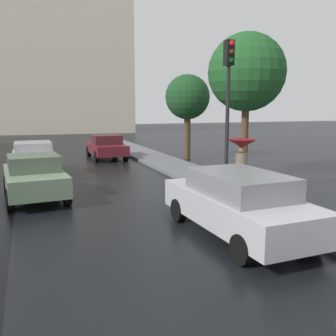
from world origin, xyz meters
name	(u,v)px	position (x,y,z in m)	size (l,w,h in m)	color
car_green_near_kerb	(34,176)	(-1.59, 9.22, 0.75)	(2.07, 3.98, 1.47)	slate
car_maroon_mid_road	(106,147)	(2.60, 18.03, 0.71)	(1.90, 3.96, 1.40)	maroon
car_silver_far_ahead	(238,203)	(2.82, 3.73, 0.79)	(2.03, 4.59, 1.52)	#B2B5BA
car_white_far_lane	(34,159)	(-1.52, 13.67, 0.76)	(1.85, 4.24, 1.48)	silver
pedestrian_with_umbrella_near	(241,152)	(4.70, 6.66, 1.58)	(0.95, 0.95, 1.85)	black
traffic_light	(228,92)	(4.17, 6.68, 3.48)	(0.26, 0.39, 4.88)	black
street_tree_near	(247,73)	(6.72, 9.71, 4.37)	(3.15, 3.15, 5.97)	#4C3823
street_tree_mid	(187,98)	(6.95, 16.16, 3.52)	(2.54, 2.54, 4.84)	#4C3823
distant_tower	(65,39)	(3.07, 43.45, 10.91)	(15.55, 10.08, 21.82)	beige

